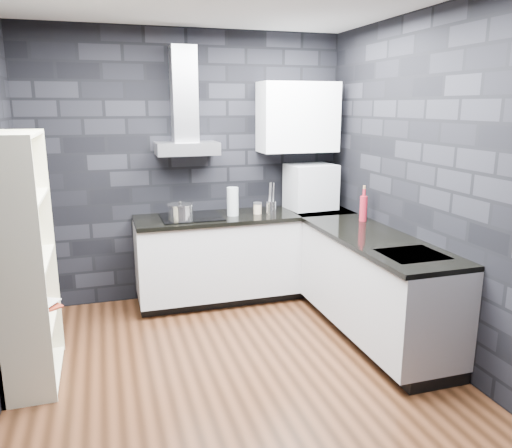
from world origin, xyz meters
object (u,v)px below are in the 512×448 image
red_bottle (363,209)px  appliance_garage (311,187)px  utensil_crock (271,207)px  storage_jar (258,209)px  bookshelf (25,261)px  pot (181,213)px  glass_vase (233,201)px  fruit_bowl (22,261)px

red_bottle → appliance_garage: bearing=109.2°
utensil_crock → red_bottle: red_bottle is taller
storage_jar → bookshelf: bearing=-153.4°
utensil_crock → red_bottle: bearing=-37.4°
appliance_garage → pot: bearing=-177.1°
pot → bookshelf: bookshelf is taller
storage_jar → red_bottle: red_bottle is taller
utensil_crock → bookshelf: bookshelf is taller
utensil_crock → bookshelf: size_ratio=0.07×
utensil_crock → glass_vase: bearing=173.6°
pot → glass_vase: 0.55m
glass_vase → appliance_garage: bearing=6.2°
glass_vase → fruit_bowl: (-1.78, -1.12, -0.10)m
glass_vase → appliance_garage: appliance_garage is taller
appliance_garage → utensil_crock: bearing=-169.1°
glass_vase → bookshelf: size_ratio=0.16×
red_bottle → bookshelf: size_ratio=0.13×
fruit_bowl → pot: bearing=39.5°
pot → glass_vase: (0.53, 0.10, 0.06)m
glass_vase → red_bottle: 1.27m
glass_vase → bookshelf: (-1.78, -1.02, -0.14)m
pot → storage_jar: pot is taller
utensil_crock → fruit_bowl: 2.42m
appliance_garage → red_bottle: (0.24, -0.70, -0.11)m
storage_jar → appliance_garage: (0.62, 0.09, 0.17)m
storage_jar → bookshelf: 2.28m
red_bottle → fruit_bowl: (-2.90, -0.52, -0.08)m
pot → utensil_crock: 0.92m
utensil_crock → fruit_bowl: (-2.17, -1.08, -0.03)m
appliance_garage → red_bottle: 0.75m
storage_jar → bookshelf: (-2.04, -1.02, -0.05)m
glass_vase → appliance_garage: size_ratio=0.58×
glass_vase → utensil_crock: (0.39, -0.04, -0.08)m
red_bottle → glass_vase: bearing=151.7°
glass_vase → storage_jar: glass_vase is taller
glass_vase → storage_jar: size_ratio=2.80×
red_bottle → fruit_bowl: bearing=-169.8°
appliance_garage → fruit_bowl: size_ratio=2.35×
utensil_crock → fruit_bowl: size_ratio=0.63×
bookshelf → fruit_bowl: 0.11m
utensil_crock → fruit_bowl: utensil_crock is taller
pot → bookshelf: bearing=-143.5°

